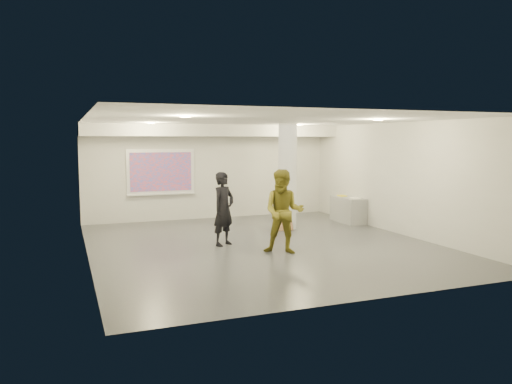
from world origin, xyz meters
name	(u,v)px	position (x,y,z in m)	size (l,w,h in m)	color
floor	(262,245)	(0.00, 0.00, 0.00)	(8.00, 9.00, 0.01)	#3A3C42
ceiling	(262,120)	(0.00, 0.00, 3.00)	(8.00, 9.00, 0.01)	white
wall_back	(210,172)	(0.00, 4.50, 1.50)	(8.00, 0.01, 3.00)	beige
wall_front	(370,207)	(0.00, -4.50, 1.50)	(8.00, 0.01, 3.00)	beige
wall_left	(86,189)	(-4.00, 0.00, 1.50)	(0.01, 9.00, 3.00)	beige
wall_right	(400,179)	(4.00, 0.00, 1.50)	(0.01, 9.00, 3.00)	beige
soffit_band	(215,131)	(0.00, 3.95, 2.82)	(8.00, 1.10, 0.36)	silver
downlight_nw	(151,123)	(-2.20, 2.50, 2.98)	(0.22, 0.22, 0.02)	#FFD193
downlight_ne	(299,125)	(2.20, 2.50, 2.98)	(0.22, 0.22, 0.02)	#FFD193
downlight_sw	(185,117)	(-2.20, -1.50, 2.98)	(0.22, 0.22, 0.02)	#FFD193
downlight_se	(378,120)	(2.20, -1.50, 2.98)	(0.22, 0.22, 0.02)	#FFD193
column	(287,176)	(1.50, 1.80, 1.50)	(0.52, 0.52, 3.00)	silver
projection_screen	(161,172)	(-1.60, 4.45, 1.53)	(2.10, 0.13, 1.42)	white
credenza	(348,210)	(3.72, 2.14, 0.39)	(0.56, 1.34, 0.78)	gray
papers_stack	(355,198)	(3.75, 1.81, 0.79)	(0.26, 0.33, 0.02)	white
postit_pad	(342,196)	(3.68, 2.43, 0.79)	(0.22, 0.29, 0.03)	yellow
cardboard_back	(281,220)	(1.24, 1.63, 0.28)	(0.51, 0.05, 0.56)	#895F3F
cardboard_front	(285,222)	(1.31, 1.56, 0.25)	(0.46, 0.05, 0.50)	#895F3F
woman	(224,209)	(-0.87, 0.30, 0.89)	(0.65, 0.42, 1.77)	black
man	(284,212)	(0.11, -1.02, 0.94)	(0.92, 0.71, 1.88)	olive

